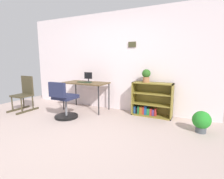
% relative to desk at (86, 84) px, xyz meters
% --- Properties ---
extents(ground_plane, '(6.24, 6.24, 0.00)m').
position_rel_desk_xyz_m(ground_plane, '(0.51, -1.69, -0.67)').
color(ground_plane, '#B69E96').
extents(wall_back, '(5.20, 0.12, 2.49)m').
position_rel_desk_xyz_m(wall_back, '(0.51, 0.46, 0.57)').
color(wall_back, silver).
rests_on(wall_back, ground_plane).
extents(desk, '(1.15, 0.61, 0.73)m').
position_rel_desk_xyz_m(desk, '(0.00, 0.00, 0.00)').
color(desk, brown).
rests_on(desk, ground_plane).
extents(monitor, '(0.22, 0.15, 0.25)m').
position_rel_desk_xyz_m(monitor, '(0.03, 0.08, 0.18)').
color(monitor, '#262628').
rests_on(monitor, desk).
extents(keyboard, '(0.40, 0.11, 0.02)m').
position_rel_desk_xyz_m(keyboard, '(0.01, -0.07, 0.06)').
color(keyboard, '#23331F').
rests_on(keyboard, desk).
extents(office_chair, '(0.52, 0.55, 0.83)m').
position_rel_desk_xyz_m(office_chair, '(-0.03, -0.80, -0.31)').
color(office_chair, black).
rests_on(office_chair, ground_plane).
extents(rocking_chair, '(0.42, 0.64, 0.89)m').
position_rel_desk_xyz_m(rocking_chair, '(-1.40, -0.75, -0.23)').
color(rocking_chair, '#3D3623').
rests_on(rocking_chair, ground_plane).
extents(bookshelf_low, '(0.91, 0.30, 0.79)m').
position_rel_desk_xyz_m(bookshelf_low, '(1.65, 0.26, -0.32)').
color(bookshelf_low, olive).
rests_on(bookshelf_low, ground_plane).
extents(potted_plant_on_shelf, '(0.19, 0.19, 0.30)m').
position_rel_desk_xyz_m(potted_plant_on_shelf, '(1.53, 0.21, 0.28)').
color(potted_plant_on_shelf, '#9E6642').
rests_on(potted_plant_on_shelf, bookshelf_low).
extents(potted_plant_floor, '(0.32, 0.32, 0.39)m').
position_rel_desk_xyz_m(potted_plant_floor, '(2.70, -0.31, -0.46)').
color(potted_plant_floor, '#474C51').
rests_on(potted_plant_floor, ground_plane).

